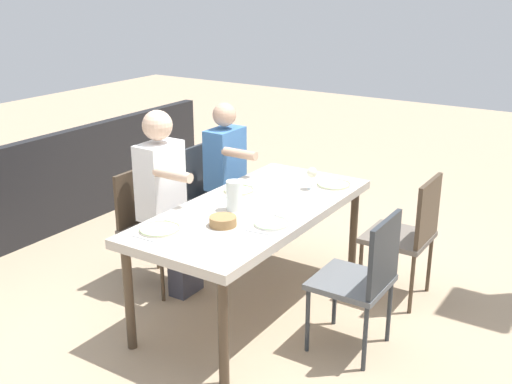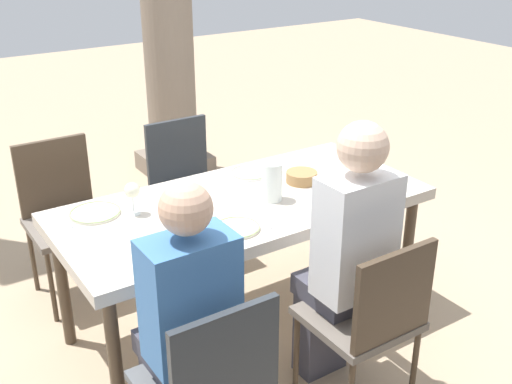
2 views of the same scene
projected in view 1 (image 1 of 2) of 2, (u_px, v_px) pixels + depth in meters
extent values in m
plane|color=tan|center=(254.00, 305.00, 4.43)|extent=(16.00, 16.00, 0.00)
cube|color=beige|center=(254.00, 211.00, 4.19)|extent=(1.89, 0.87, 0.06)
cylinder|color=#473828|center=(353.00, 231.00, 4.82)|extent=(0.06, 0.06, 0.69)
cylinder|color=#473828|center=(223.00, 333.00, 3.45)|extent=(0.06, 0.06, 0.69)
cylinder|color=#473828|center=(275.00, 213.00, 5.19)|extent=(0.06, 0.06, 0.69)
cylinder|color=#473828|center=(129.00, 299.00, 3.81)|extent=(0.06, 0.06, 0.69)
cube|color=#6A6158|center=(398.00, 237.00, 4.42)|extent=(0.44, 0.44, 0.04)
cube|color=#473828|center=(428.00, 212.00, 4.24)|extent=(0.42, 0.03, 0.46)
cylinder|color=#473828|center=(381.00, 252.00, 4.75)|extent=(0.03, 0.03, 0.44)
cylinder|color=#473828|center=(360.00, 271.00, 4.45)|extent=(0.03, 0.03, 0.44)
cylinder|color=#473828|center=(429.00, 264.00, 4.55)|extent=(0.03, 0.03, 0.44)
cylinder|color=#473828|center=(412.00, 284.00, 4.25)|extent=(0.03, 0.03, 0.44)
cube|color=#5B5E61|center=(221.00, 199.00, 5.22)|extent=(0.44, 0.44, 0.04)
cube|color=#2D3338|center=(201.00, 170.00, 5.25)|extent=(0.42, 0.03, 0.45)
cylinder|color=#2D3338|center=(227.00, 237.00, 5.05)|extent=(0.03, 0.03, 0.42)
cylinder|color=#2D3338|center=(252.00, 222.00, 5.35)|extent=(0.03, 0.03, 0.42)
cylinder|color=#2D3338|center=(190.00, 227.00, 5.24)|extent=(0.03, 0.03, 0.42)
cylinder|color=#2D3338|center=(217.00, 214.00, 5.55)|extent=(0.03, 0.03, 0.42)
cube|color=#5B5E61|center=(351.00, 282.00, 3.80)|extent=(0.44, 0.44, 0.04)
cube|color=#2D3338|center=(384.00, 256.00, 3.62)|extent=(0.42, 0.03, 0.45)
cylinder|color=#2D3338|center=(335.00, 295.00, 4.12)|extent=(0.03, 0.03, 0.43)
cylinder|color=#2D3338|center=(308.00, 320.00, 3.82)|extent=(0.03, 0.03, 0.43)
cylinder|color=#2D3338|center=(389.00, 311.00, 3.93)|extent=(0.03, 0.03, 0.43)
cylinder|color=#2D3338|center=(365.00, 339.00, 3.62)|extent=(0.03, 0.03, 0.43)
cube|color=#6A6158|center=(158.00, 230.00, 4.59)|extent=(0.44, 0.44, 0.04)
cube|color=#473828|center=(136.00, 197.00, 4.62)|extent=(0.42, 0.03, 0.43)
cylinder|color=#473828|center=(162.00, 274.00, 4.42)|extent=(0.03, 0.03, 0.43)
cylinder|color=#473828|center=(195.00, 255.00, 4.72)|extent=(0.03, 0.03, 0.43)
cylinder|color=#473828|center=(123.00, 261.00, 4.61)|extent=(0.03, 0.03, 0.43)
cylinder|color=#473828|center=(157.00, 244.00, 4.92)|extent=(0.03, 0.03, 0.43)
cube|color=#3F3F4C|center=(246.00, 229.00, 5.16)|extent=(0.24, 0.14, 0.46)
cube|color=#3F3F4C|center=(237.00, 195.00, 5.12)|extent=(0.28, 0.32, 0.10)
cube|color=#3F72B2|center=(225.00, 158.00, 5.08)|extent=(0.34, 0.20, 0.50)
sphere|color=tan|center=(224.00, 115.00, 4.96)|extent=(0.19, 0.19, 0.19)
cylinder|color=tan|center=(240.00, 154.00, 4.81)|extent=(0.07, 0.30, 0.07)
cube|color=#3F3F4C|center=(185.00, 264.00, 4.53)|extent=(0.24, 0.14, 0.46)
cube|color=#3F3F4C|center=(174.00, 226.00, 4.49)|extent=(0.28, 0.32, 0.10)
cube|color=white|center=(160.00, 180.00, 4.44)|extent=(0.34, 0.20, 0.55)
sphere|color=beige|center=(157.00, 125.00, 4.31)|extent=(0.21, 0.21, 0.21)
cylinder|color=beige|center=(173.00, 175.00, 4.16)|extent=(0.07, 0.30, 0.07)
cube|color=black|center=(38.00, 189.00, 5.44)|extent=(4.29, 0.10, 0.90)
cylinder|color=silver|center=(334.00, 185.00, 4.60)|extent=(0.24, 0.24, 0.01)
torus|color=#A0BE77|center=(334.00, 184.00, 4.59)|extent=(0.25, 0.25, 0.01)
cylinder|color=white|center=(312.00, 189.00, 4.52)|extent=(0.06, 0.06, 0.00)
cylinder|color=white|center=(312.00, 183.00, 4.51)|extent=(0.01, 0.01, 0.09)
sphere|color=#F2EFCC|center=(312.00, 173.00, 4.48)|extent=(0.08, 0.08, 0.08)
cube|color=silver|center=(342.00, 180.00, 4.72)|extent=(0.03, 0.17, 0.01)
cube|color=silver|center=(325.00, 191.00, 4.48)|extent=(0.02, 0.17, 0.01)
cylinder|color=silver|center=(239.00, 191.00, 4.47)|extent=(0.21, 0.21, 0.01)
torus|color=#A0BE77|center=(239.00, 190.00, 4.47)|extent=(0.22, 0.22, 0.01)
cube|color=silver|center=(250.00, 186.00, 4.59)|extent=(0.04, 0.17, 0.01)
cube|color=silver|center=(227.00, 197.00, 4.35)|extent=(0.04, 0.17, 0.01)
cylinder|color=white|center=(272.00, 224.00, 3.87)|extent=(0.22, 0.22, 0.01)
torus|color=#A9CD91|center=(272.00, 223.00, 3.86)|extent=(0.22, 0.22, 0.01)
cube|color=silver|center=(284.00, 217.00, 3.99)|extent=(0.03, 0.17, 0.01)
cube|color=silver|center=(259.00, 232.00, 3.75)|extent=(0.04, 0.17, 0.01)
cylinder|color=silver|center=(160.00, 230.00, 3.78)|extent=(0.25, 0.25, 0.01)
torus|color=#A0BE77|center=(160.00, 228.00, 3.78)|extent=(0.25, 0.25, 0.01)
cube|color=silver|center=(176.00, 222.00, 3.90)|extent=(0.02, 0.17, 0.01)
cube|color=silver|center=(143.00, 238.00, 3.66)|extent=(0.02, 0.17, 0.01)
cylinder|color=white|center=(234.00, 196.00, 4.09)|extent=(0.11, 0.11, 0.20)
cylinder|color=#EFEAC6|center=(234.00, 200.00, 4.10)|extent=(0.10, 0.10, 0.13)
cylinder|color=#9E7547|center=(223.00, 221.00, 3.85)|extent=(0.17, 0.17, 0.06)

